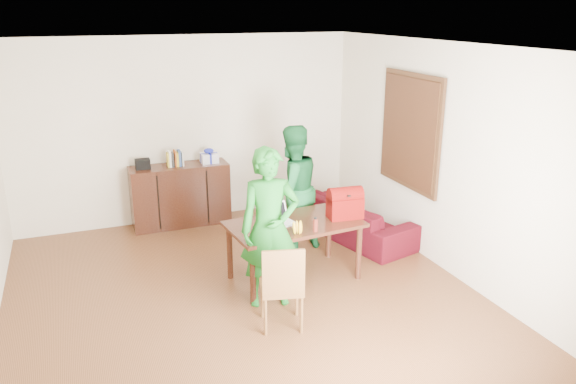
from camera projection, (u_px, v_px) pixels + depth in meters
name	position (u px, v px, depth m)	size (l,w,h in m)	color
room	(239.00, 182.00, 5.89)	(5.20, 5.70, 2.90)	#432610
table	(294.00, 229.00, 6.47)	(1.58, 0.98, 0.71)	black
chair	(282.00, 302.00, 5.58)	(0.49, 0.48, 0.90)	brown
person_near	(270.00, 228.00, 5.86)	(0.63, 0.41, 1.72)	#16661C
person_far	(292.00, 189.00, 7.23)	(0.81, 0.63, 1.66)	#155E2B
laptop	(281.00, 221.00, 6.37)	(0.35, 0.27, 0.22)	white
bananas	(297.00, 231.00, 6.12)	(0.15, 0.09, 0.06)	gold
bottle	(315.00, 224.00, 6.16)	(0.05, 0.05, 0.16)	#5F2015
red_bag	(345.00, 206.00, 6.55)	(0.40, 0.23, 0.29)	#6D0C07
sofa	(354.00, 218.00, 7.79)	(1.86, 0.73, 0.54)	#38070B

